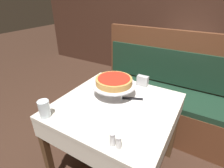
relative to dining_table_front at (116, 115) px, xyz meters
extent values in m
plane|color=#382319|center=(0.00, 0.00, -0.63)|extent=(14.00, 14.00, 0.00)
cube|color=beige|center=(0.00, 0.00, 0.09)|extent=(0.87, 0.87, 0.03)
cube|color=white|center=(0.00, 0.00, 0.10)|extent=(0.54, 0.54, 0.00)
cube|color=beige|center=(0.00, 0.00, 0.00)|extent=(0.87, 0.87, 0.15)
cube|color=#4C331E|center=(-0.40, -0.40, -0.28)|extent=(0.05, 0.05, 0.70)
cube|color=#4C331E|center=(-0.40, 0.40, -0.28)|extent=(0.05, 0.05, 0.70)
cube|color=#4C331E|center=(0.40, 0.40, -0.28)|extent=(0.05, 0.05, 0.70)
cube|color=beige|center=(0.17, 1.80, 0.08)|extent=(0.69, 0.69, 0.03)
cube|color=white|center=(0.17, 1.80, 0.10)|extent=(0.43, 0.43, 0.00)
cube|color=beige|center=(0.17, 1.80, 0.01)|extent=(0.68, 0.68, 0.12)
cube|color=#4C331E|center=(-0.14, 1.49, -0.28)|extent=(0.05, 0.05, 0.70)
cube|color=#4C331E|center=(0.48, 1.49, -0.28)|extent=(0.05, 0.05, 0.70)
cube|color=#4C331E|center=(-0.14, 2.11, -0.28)|extent=(0.05, 0.05, 0.70)
cube|color=#4C331E|center=(0.48, 2.11, -0.28)|extent=(0.05, 0.05, 0.70)
cube|color=brown|center=(0.18, 0.79, -0.41)|extent=(1.63, 0.53, 0.44)
cube|color=#193323|center=(0.18, 0.79, -0.16)|extent=(1.60, 0.52, 0.06)
cube|color=brown|center=(0.18, 1.03, 0.19)|extent=(1.63, 0.06, 0.63)
cube|color=#193323|center=(0.18, 0.99, 0.09)|extent=(1.57, 0.02, 0.41)
cube|color=#3D2319|center=(0.00, 2.21, 0.57)|extent=(6.00, 0.04, 2.40)
cylinder|color=#ADADB2|center=(-0.08, 0.23, 0.15)|extent=(0.01, 0.01, 0.09)
cylinder|color=#ADADB2|center=(-0.19, 0.05, 0.15)|extent=(0.01, 0.01, 0.09)
cylinder|color=#ADADB2|center=(0.02, 0.05, 0.15)|extent=(0.01, 0.01, 0.09)
cylinder|color=#ADADB2|center=(-0.08, 0.11, 0.19)|extent=(0.24, 0.24, 0.01)
cylinder|color=silver|center=(-0.08, 0.11, 0.19)|extent=(0.34, 0.34, 0.01)
cylinder|color=silver|center=(-0.08, 0.11, 0.20)|extent=(0.35, 0.35, 0.01)
cylinder|color=#C68E47|center=(-0.08, 0.11, 0.23)|extent=(0.29, 0.29, 0.05)
cylinder|color=#B22819|center=(-0.08, 0.11, 0.26)|extent=(0.26, 0.26, 0.01)
cube|color=#BCBCC1|center=(0.20, 0.18, 0.11)|extent=(0.12, 0.11, 0.00)
cube|color=black|center=(0.08, 0.12, 0.11)|extent=(0.16, 0.08, 0.01)
cylinder|color=silver|center=(-0.35, -0.37, 0.16)|extent=(0.08, 0.08, 0.12)
cylinder|color=silver|center=(0.18, -0.36, 0.14)|extent=(0.03, 0.03, 0.06)
cylinder|color=#B7B7BC|center=(0.18, -0.36, 0.18)|extent=(0.03, 0.03, 0.02)
cylinder|color=silver|center=(0.22, -0.36, 0.13)|extent=(0.03, 0.03, 0.06)
cylinder|color=#B7B7BC|center=(0.22, -0.36, 0.17)|extent=(0.03, 0.03, 0.02)
cube|color=#B2B2B7|center=(0.06, 0.39, 0.15)|extent=(0.10, 0.05, 0.09)
cube|color=black|center=(0.08, 1.85, 0.12)|extent=(0.12, 0.12, 0.03)
cylinder|color=black|center=(0.08, 1.85, 0.20)|extent=(0.01, 0.01, 0.15)
cylinder|color=gold|center=(0.08, 1.89, 0.19)|extent=(0.04, 0.04, 0.11)
cylinder|color=white|center=(0.08, 1.82, 0.19)|extent=(0.04, 0.04, 0.11)
camera|label=1|loc=(0.54, -0.97, 0.86)|focal=28.00mm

